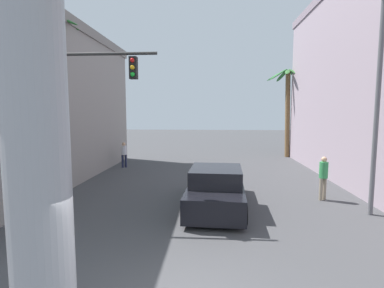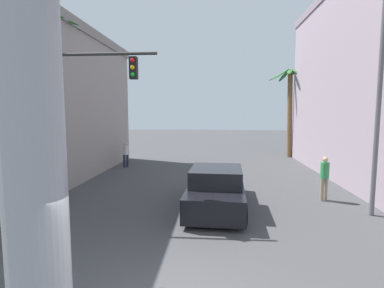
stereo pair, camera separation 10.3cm
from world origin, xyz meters
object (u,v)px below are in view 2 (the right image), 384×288
palm_tree_mid_left (54,83)px  pedestrian_far_left (126,153)px  street_lamp (370,82)px  traffic_light_mast (54,101)px  palm_tree_far_right (290,100)px  car_lead (217,189)px  pedestrian_mid_right (325,175)px

palm_tree_mid_left → pedestrian_far_left: bearing=71.8°
street_lamp → palm_tree_mid_left: 12.96m
traffic_light_mast → pedestrian_far_left: 9.62m
palm_tree_far_right → street_lamp: bearing=-92.7°
car_lead → pedestrian_far_left: 9.66m
traffic_light_mast → palm_tree_mid_left: palm_tree_mid_left is taller
pedestrian_mid_right → car_lead: bearing=-164.7°
car_lead → palm_tree_mid_left: 9.00m
street_lamp → pedestrian_mid_right: 3.95m
pedestrian_far_left → palm_tree_mid_left: bearing=-108.2°
palm_tree_mid_left → car_lead: bearing=-18.5°
palm_tree_mid_left → pedestrian_mid_right: size_ratio=4.49×
traffic_light_mast → car_lead: size_ratio=1.06×
car_lead → palm_tree_far_right: 14.80m
palm_tree_far_right → pedestrian_far_left: size_ratio=4.27×
car_lead → palm_tree_mid_left: bearing=161.5°
traffic_light_mast → street_lamp: bearing=5.2°
traffic_light_mast → car_lead: (5.39, 1.44, -3.23)m
street_lamp → palm_tree_far_right: 13.62m
palm_tree_far_right → pedestrian_far_left: (-11.54, -5.42, -3.56)m
car_lead → pedestrian_far_left: bearing=127.2°
traffic_light_mast → palm_tree_far_right: palm_tree_far_right is taller
palm_tree_mid_left → palm_tree_far_right: 16.97m
traffic_light_mast → pedestrian_mid_right: 10.48m
pedestrian_far_left → pedestrian_mid_right: bearing=-32.6°
street_lamp → palm_tree_mid_left: (-12.60, 3.01, 0.38)m
palm_tree_far_right → palm_tree_mid_left: bearing=-141.3°
street_lamp → traffic_light_mast: 10.51m
car_lead → palm_tree_mid_left: size_ratio=0.65×
traffic_light_mast → pedestrian_mid_right: bearing=15.1°
traffic_light_mast → pedestrian_far_left: (-0.44, 9.14, -2.99)m
palm_tree_mid_left → palm_tree_far_right: size_ratio=1.16×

